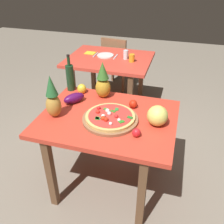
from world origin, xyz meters
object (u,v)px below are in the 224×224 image
at_px(background_table, 109,65).
at_px(dinner_plate, 105,55).
at_px(wine_bottle, 70,77).
at_px(knife_utensil, 116,57).
at_px(pizza_board, 110,119).
at_px(fork_utensil, 96,55).
at_px(drinking_glass_juice, 132,58).
at_px(pineapple_left, 103,82).
at_px(bell_pepper, 82,89).
at_px(eggplant, 74,98).
at_px(pizza, 110,116).
at_px(dining_chair, 116,60).
at_px(drinking_glass_water, 126,55).
at_px(napkin_folded, 90,53).
at_px(melon, 157,116).
at_px(tomato_near_board, 136,133).
at_px(pineapple_right, 53,99).
at_px(tomato_at_corner, 133,104).
at_px(display_table, 108,126).

distance_m(background_table, dinner_plate, 0.14).
bearing_deg(background_table, wine_bottle, -95.78).
bearing_deg(knife_utensil, pizza_board, -76.15).
distance_m(wine_bottle, fork_utensil, 1.04).
xyz_separation_m(drinking_glass_juice, knife_utensil, (-0.24, 0.11, -0.04)).
bearing_deg(pineapple_left, bell_pepper, 175.78).
relative_size(pizza_board, eggplant, 2.26).
bearing_deg(fork_utensil, pizza, -65.07).
relative_size(dining_chair, drinking_glass_water, 7.39).
distance_m(pineapple_left, napkin_folded, 1.26).
bearing_deg(eggplant, drinking_glass_juice, 76.53).
distance_m(melon, fork_utensil, 1.72).
distance_m(drinking_glass_water, napkin_folded, 0.53).
xyz_separation_m(pizza_board, bell_pepper, (-0.40, 0.38, 0.03)).
distance_m(pizza_board, drinking_glass_water, 1.42).
distance_m(bell_pepper, tomato_near_board, 0.83).
xyz_separation_m(eggplant, fork_utensil, (-0.24, 1.25, -0.04)).
relative_size(pineapple_right, drinking_glass_juice, 3.76).
bearing_deg(background_table, pineapple_right, -91.16).
distance_m(dining_chair, napkin_folded, 0.65).
bearing_deg(dinner_plate, tomato_near_board, -64.83).
xyz_separation_m(pineapple_right, melon, (0.83, 0.11, -0.08)).
distance_m(eggplant, napkin_folded, 1.35).
bearing_deg(melon, pizza, -172.13).
height_order(background_table, pineapple_left, pineapple_left).
relative_size(pizza_board, napkin_folded, 3.22).
bearing_deg(dining_chair, melon, 121.33).
xyz_separation_m(wine_bottle, tomato_near_board, (0.77, -0.56, -0.10)).
bearing_deg(knife_utensil, melon, -62.59).
height_order(tomato_near_board, knife_utensil, tomato_near_board).
relative_size(tomato_near_board, dinner_plate, 0.30).
relative_size(pizza_board, pineapple_left, 1.31).
distance_m(wine_bottle, dinner_plate, 1.03).
distance_m(pizza_board, pizza, 0.03).
xyz_separation_m(wine_bottle, tomato_at_corner, (0.66, -0.16, -0.10)).
xyz_separation_m(pizza, tomato_near_board, (0.25, -0.14, -0.01)).
distance_m(pineapple_left, knife_utensil, 1.10).
height_order(eggplant, fork_utensil, eggplant).
distance_m(wine_bottle, drinking_glass_water, 1.05).
xyz_separation_m(melon, tomato_at_corner, (-0.23, 0.20, -0.04)).
relative_size(display_table, pizza, 2.80).
relative_size(bell_pepper, eggplant, 0.48).
xyz_separation_m(pizza_board, drinking_glass_water, (-0.22, 1.41, 0.05)).
xyz_separation_m(dinner_plate, knife_utensil, (0.14, 0.00, -0.00)).
xyz_separation_m(bell_pepper, drinking_glass_juice, (0.28, 0.95, 0.01)).
relative_size(wine_bottle, napkin_folded, 2.56).
bearing_deg(bell_pepper, pineapple_right, -97.46).
bearing_deg(drinking_glass_water, knife_utensil, 167.85).
bearing_deg(tomato_near_board, pizza, 149.94).
distance_m(pineapple_left, bell_pepper, 0.25).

